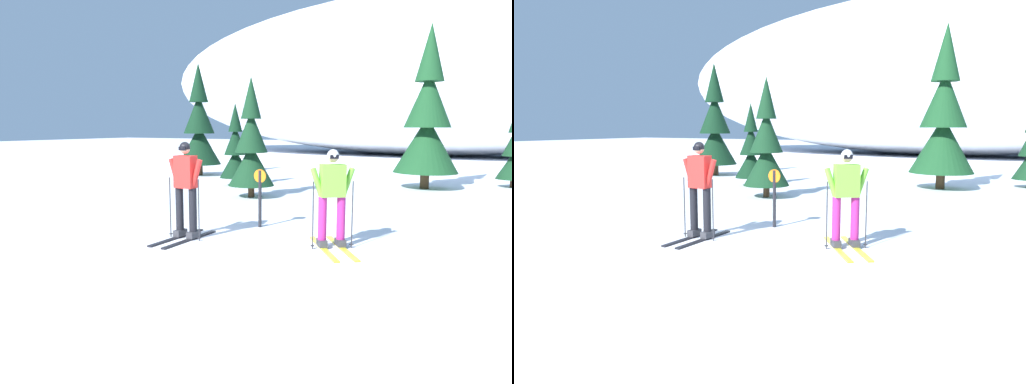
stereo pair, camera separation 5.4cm
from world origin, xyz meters
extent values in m
plane|color=white|center=(0.00, 0.00, 0.00)|extent=(120.00, 120.00, 0.00)
cube|color=black|center=(-1.08, 0.36, 0.01)|extent=(0.11, 1.58, 0.03)
cube|color=black|center=(-1.40, 0.36, 0.01)|extent=(0.11, 1.58, 0.03)
cube|color=#38383D|center=(-1.08, 0.46, 0.09)|extent=(0.14, 0.28, 0.12)
cube|color=#38383D|center=(-1.40, 0.46, 0.09)|extent=(0.14, 0.28, 0.12)
cylinder|color=black|center=(-1.08, 0.46, 0.57)|extent=(0.15, 0.15, 0.83)
cylinder|color=black|center=(-1.40, 0.46, 0.57)|extent=(0.15, 0.15, 0.83)
cube|color=red|center=(-1.24, 0.46, 1.29)|extent=(0.40, 0.24, 0.61)
cylinder|color=red|center=(-0.99, 0.46, 1.24)|extent=(0.28, 0.10, 0.58)
cylinder|color=red|center=(-1.49, 0.46, 1.24)|extent=(0.28, 0.10, 0.58)
sphere|color=tan|center=(-1.24, 0.46, 1.72)|extent=(0.19, 0.19, 0.19)
sphere|color=black|center=(-1.24, 0.46, 1.75)|extent=(0.21, 0.21, 0.21)
cube|color=black|center=(-1.24, 0.38, 1.73)|extent=(0.15, 0.04, 0.07)
cylinder|color=#2D2D33|center=(-0.90, 0.40, 0.58)|extent=(0.02, 0.02, 1.17)
cylinder|color=#2D2D33|center=(-0.90, 0.40, 0.06)|extent=(0.07, 0.07, 0.01)
cylinder|color=#2D2D33|center=(-1.58, 0.40, 0.58)|extent=(0.02, 0.02, 1.17)
cylinder|color=#2D2D33|center=(-1.58, 0.40, 0.06)|extent=(0.07, 0.07, 0.01)
cube|color=gold|center=(1.64, 1.14, 0.01)|extent=(1.06, 1.44, 0.03)
cube|color=gold|center=(1.36, 0.94, 0.01)|extent=(1.06, 1.44, 0.03)
cube|color=#38383D|center=(1.58, 1.22, 0.09)|extent=(0.28, 0.31, 0.12)
cube|color=#38383D|center=(1.31, 1.02, 0.09)|extent=(0.28, 0.31, 0.12)
cylinder|color=#B7237A|center=(1.58, 1.22, 0.53)|extent=(0.15, 0.15, 0.77)
cylinder|color=#B7237A|center=(1.31, 1.02, 0.53)|extent=(0.15, 0.15, 0.77)
cube|color=#75C638|center=(1.44, 1.12, 1.20)|extent=(0.49, 0.44, 0.57)
cylinder|color=#75C638|center=(1.66, 1.27, 1.14)|extent=(0.28, 0.24, 0.58)
cylinder|color=#75C638|center=(1.23, 0.97, 1.14)|extent=(0.28, 0.24, 0.58)
sphere|color=tan|center=(1.44, 1.12, 1.61)|extent=(0.19, 0.19, 0.19)
sphere|color=white|center=(1.44, 1.12, 1.64)|extent=(0.21, 0.21, 0.21)
cube|color=black|center=(1.49, 1.06, 1.62)|extent=(0.14, 0.12, 0.07)
cylinder|color=#2D2D33|center=(1.77, 1.28, 0.60)|extent=(0.02, 0.02, 1.19)
cylinder|color=#2D2D33|center=(1.77, 1.28, 0.06)|extent=(0.07, 0.07, 0.01)
cylinder|color=#2D2D33|center=(1.19, 0.87, 0.60)|extent=(0.02, 0.02, 1.19)
cylinder|color=#2D2D33|center=(1.19, 0.87, 0.06)|extent=(0.07, 0.07, 0.01)
cylinder|color=#47301E|center=(-7.84, 10.16, 0.33)|extent=(0.26, 0.26, 0.66)
cone|color=black|center=(-7.84, 10.16, 1.33)|extent=(1.88, 1.88, 1.68)
cone|color=black|center=(-7.84, 10.16, 2.67)|extent=(1.35, 1.35, 1.68)
cone|color=black|center=(-7.84, 10.16, 4.02)|extent=(0.83, 0.83, 1.68)
cylinder|color=#47301E|center=(-4.55, 7.77, 0.20)|extent=(0.16, 0.16, 0.40)
cone|color=black|center=(-4.55, 7.77, 0.81)|extent=(1.15, 1.15, 1.03)
cone|color=black|center=(-4.55, 7.77, 1.64)|extent=(0.83, 0.83, 1.03)
cone|color=black|center=(-4.55, 7.77, 2.46)|extent=(0.51, 0.51, 1.03)
cylinder|color=#47301E|center=(-2.70, 5.63, 0.24)|extent=(0.20, 0.20, 0.49)
cone|color=#14381E|center=(-2.70, 5.63, 0.99)|extent=(1.40, 1.40, 1.25)
cone|color=#14381E|center=(-2.70, 5.63, 1.99)|extent=(1.00, 1.00, 1.25)
cone|color=#14381E|center=(-2.70, 5.63, 2.99)|extent=(0.61, 0.61, 1.25)
cylinder|color=#47301E|center=(1.60, 10.21, 0.38)|extent=(0.30, 0.30, 0.75)
cone|color=#194723|center=(1.60, 10.21, 1.52)|extent=(2.15, 2.15, 1.92)
cone|color=#194723|center=(1.60, 10.21, 3.06)|extent=(1.55, 1.55, 1.92)
cone|color=#194723|center=(1.60, 10.21, 4.60)|extent=(0.94, 0.94, 1.92)
ellipsoid|color=white|center=(-1.47, 30.19, 5.86)|extent=(42.90, 19.08, 11.73)
cylinder|color=black|center=(-0.47, 2.01, 0.61)|extent=(0.07, 0.07, 1.22)
cylinder|color=orange|center=(-0.47, 2.01, 1.10)|extent=(0.28, 0.02, 0.28)
camera|label=1|loc=(4.13, -6.59, 2.14)|focal=32.64mm
camera|label=2|loc=(4.18, -6.57, 2.14)|focal=32.64mm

